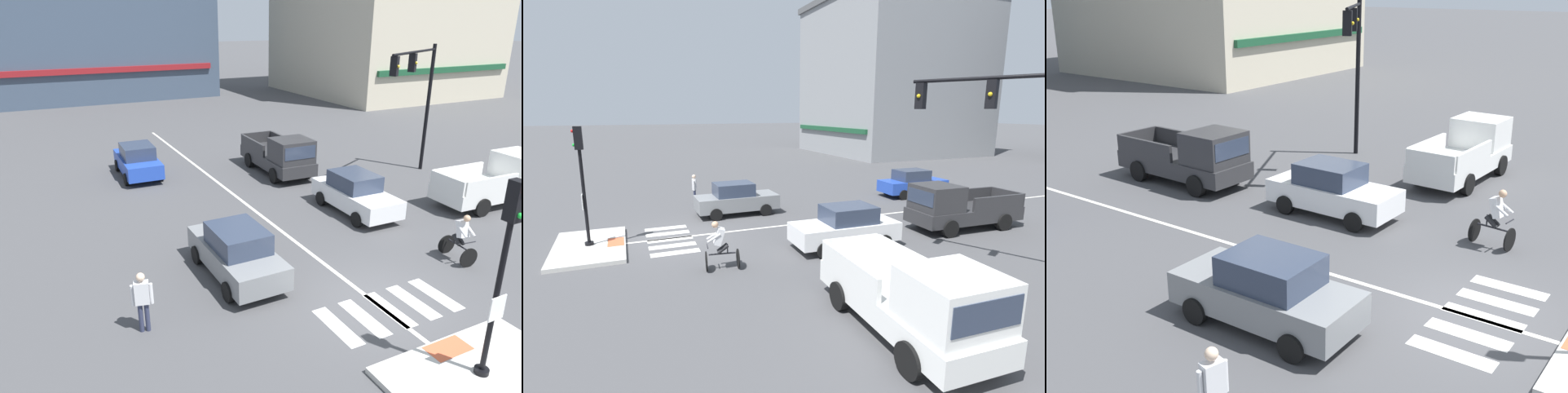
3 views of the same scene
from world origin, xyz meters
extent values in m
plane|color=#474749|center=(0.00, 0.00, 0.00)|extent=(300.00, 300.00, 0.00)
cube|color=silver|center=(-1.72, -0.37, 0.00)|extent=(0.44, 1.80, 0.01)
cube|color=silver|center=(-0.86, -0.37, 0.00)|extent=(0.44, 1.80, 0.01)
cube|color=silver|center=(0.00, -0.37, 0.00)|extent=(0.44, 1.80, 0.01)
cube|color=silver|center=(0.86, -0.37, 0.00)|extent=(0.44, 1.80, 0.01)
cube|color=silver|center=(1.72, -0.37, 0.00)|extent=(0.44, 1.80, 0.01)
cube|color=silver|center=(-0.12, 10.00, 0.00)|extent=(0.14, 28.00, 0.01)
cylinder|color=black|center=(10.34, 9.14, 3.17)|extent=(0.18, 0.18, 6.35)
cylinder|color=black|center=(8.03, 7.99, 6.10)|extent=(4.67, 2.39, 0.11)
cube|color=black|center=(7.80, 7.88, 5.65)|extent=(0.37, 0.38, 0.80)
sphere|color=gold|center=(7.87, 7.72, 5.65)|extent=(0.12, 0.12, 0.12)
cube|color=black|center=(5.95, 6.96, 5.65)|extent=(0.37, 0.38, 0.80)
sphere|color=gold|center=(6.03, 6.81, 5.65)|extent=(0.12, 0.12, 0.12)
cube|color=#194C2D|center=(26.96, 23.57, 3.10)|extent=(15.60, 0.30, 0.50)
cube|color=white|center=(3.50, 5.81, 0.65)|extent=(1.78, 4.13, 0.70)
cube|color=#2D384C|center=(3.51, 5.96, 1.32)|extent=(1.52, 1.93, 0.64)
cylinder|color=black|center=(4.31, 4.52, 0.30)|extent=(0.19, 0.60, 0.60)
cylinder|color=black|center=(2.65, 4.56, 0.30)|extent=(0.19, 0.60, 0.60)
cylinder|color=black|center=(4.36, 7.06, 0.30)|extent=(0.19, 0.60, 0.60)
cylinder|color=black|center=(2.70, 7.10, 0.30)|extent=(0.19, 0.60, 0.60)
cube|color=slate|center=(-2.96, 3.30, 0.65)|extent=(1.74, 4.12, 0.70)
cube|color=#2D384C|center=(-2.96, 3.15, 1.32)|extent=(1.50, 1.91, 0.64)
cylinder|color=black|center=(-3.81, 4.56, 0.30)|extent=(0.19, 0.60, 0.60)
cylinder|color=black|center=(-2.14, 4.57, 0.30)|extent=(0.19, 0.60, 0.60)
cylinder|color=black|center=(-3.78, 2.02, 0.30)|extent=(0.19, 0.60, 0.60)
cylinder|color=black|center=(-2.11, 2.03, 0.30)|extent=(0.19, 0.60, 0.60)
cube|color=white|center=(9.22, 4.01, 0.68)|extent=(5.17, 2.10, 0.60)
cube|color=white|center=(10.82, 3.95, 1.53)|extent=(1.77, 1.86, 1.10)
cube|color=#2D384C|center=(11.65, 3.92, 1.61)|extent=(0.14, 1.62, 0.60)
cube|color=white|center=(8.24, 4.94, 1.28)|extent=(2.81, 0.23, 0.60)
cube|color=white|center=(8.17, 3.16, 1.28)|extent=(2.81, 0.23, 0.60)
cube|color=white|center=(6.73, 4.11, 1.28)|extent=(0.17, 1.80, 0.60)
cylinder|color=black|center=(10.84, 4.86, 0.38)|extent=(0.77, 0.27, 0.76)
cylinder|color=black|center=(10.77, 3.04, 0.38)|extent=(0.77, 0.27, 0.76)
cylinder|color=black|center=(7.86, 4.98, 0.38)|extent=(0.77, 0.27, 0.76)
cylinder|color=black|center=(7.79, 3.15, 0.38)|extent=(0.77, 0.27, 0.76)
cube|color=#2D2D30|center=(3.25, 12.13, 0.68)|extent=(2.06, 5.16, 0.60)
cube|color=#2D2D30|center=(3.21, 10.53, 1.53)|extent=(1.85, 1.75, 1.10)
cube|color=#2D384C|center=(3.18, 9.70, 1.61)|extent=(1.62, 0.13, 0.60)
cube|color=#2D2D30|center=(4.18, 13.12, 1.28)|extent=(0.21, 2.81, 0.60)
cube|color=#2D2D30|center=(2.40, 13.18, 1.28)|extent=(0.21, 2.81, 0.60)
cube|color=#2D2D30|center=(3.33, 14.63, 1.28)|extent=(1.80, 0.16, 0.60)
cylinder|color=black|center=(4.12, 10.52, 0.38)|extent=(0.26, 0.77, 0.76)
cylinder|color=black|center=(2.29, 10.58, 0.38)|extent=(0.26, 0.77, 0.76)
cylinder|color=black|center=(4.21, 13.50, 0.38)|extent=(0.26, 0.77, 0.76)
cylinder|color=black|center=(2.39, 13.56, 0.38)|extent=(0.26, 0.77, 0.76)
cylinder|color=black|center=(3.87, 0.38, 0.33)|extent=(0.66, 0.12, 0.66)
cylinder|color=black|center=(4.00, 1.42, 0.33)|extent=(0.66, 0.12, 0.66)
cylinder|color=black|center=(3.93, 0.90, 0.55)|extent=(0.16, 0.89, 0.05)
cylinder|color=black|center=(3.96, 1.08, 0.73)|extent=(0.04, 0.04, 0.30)
cylinder|color=black|center=(3.87, 0.43, 0.85)|extent=(0.44, 0.09, 0.04)
cylinder|color=black|center=(4.01, 0.91, 0.73)|extent=(0.17, 0.41, 0.33)
cylinder|color=black|center=(3.86, 0.93, 0.73)|extent=(0.17, 0.41, 0.33)
cube|color=silver|center=(3.92, 0.82, 1.16)|extent=(0.39, 0.42, 0.60)
sphere|color=tan|center=(3.91, 0.70, 1.57)|extent=(0.22, 0.22, 0.22)
cylinder|color=silver|center=(4.06, 0.62, 1.16)|extent=(0.14, 0.46, 0.31)
cylinder|color=silver|center=(3.74, 0.66, 1.16)|extent=(0.14, 0.46, 0.31)
cube|color=silver|center=(-6.22, 1.71, 1.12)|extent=(0.40, 0.30, 0.60)
cylinder|color=silver|center=(-6.00, 1.66, 1.07)|extent=(0.09, 0.09, 0.56)
cylinder|color=silver|center=(-6.44, 1.77, 1.07)|extent=(0.09, 0.09, 0.56)
sphere|color=beige|center=(-6.22, 1.71, 1.56)|extent=(0.22, 0.22, 0.22)
camera|label=1|loc=(-8.24, -8.86, 7.53)|focal=33.11mm
camera|label=2|loc=(16.33, -1.90, 5.19)|focal=27.45mm
camera|label=3|loc=(-12.23, -4.35, 6.95)|focal=43.83mm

